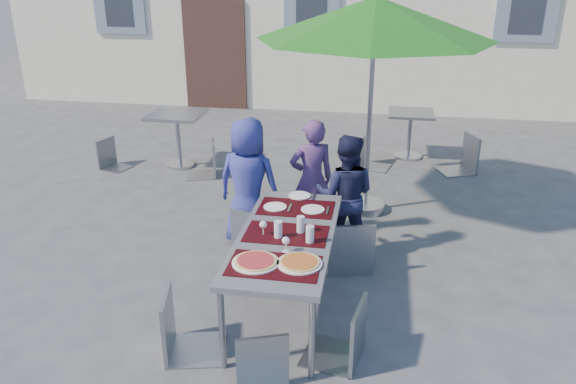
% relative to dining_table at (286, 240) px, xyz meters
% --- Properties ---
extents(ground, '(90.00, 90.00, 0.00)m').
position_rel_dining_table_xyz_m(ground, '(-0.74, -0.31, -0.70)').
color(ground, '#424244').
rests_on(ground, ground).
extents(dining_table, '(0.80, 1.85, 0.76)m').
position_rel_dining_table_xyz_m(dining_table, '(0.00, 0.00, 0.00)').
color(dining_table, '#3F3F44').
rests_on(dining_table, ground).
extents(pizza_near_left, '(0.37, 0.37, 0.03)m').
position_rel_dining_table_xyz_m(pizza_near_left, '(-0.15, -0.54, 0.07)').
color(pizza_near_left, white).
rests_on(pizza_near_left, dining_table).
extents(pizza_near_right, '(0.35, 0.35, 0.03)m').
position_rel_dining_table_xyz_m(pizza_near_right, '(0.19, -0.50, 0.07)').
color(pizza_near_right, white).
rests_on(pizza_near_right, dining_table).
extents(glassware, '(0.48, 0.43, 0.15)m').
position_rel_dining_table_xyz_m(glassware, '(0.06, -0.08, 0.13)').
color(glassware, silver).
rests_on(glassware, dining_table).
extents(place_settings, '(0.62, 0.53, 0.01)m').
position_rel_dining_table_xyz_m(place_settings, '(-0.01, 0.63, 0.06)').
color(place_settings, white).
rests_on(place_settings, dining_table).
extents(child_0, '(0.76, 0.55, 1.42)m').
position_rel_dining_table_xyz_m(child_0, '(-0.62, 1.21, 0.02)').
color(child_0, navy).
rests_on(child_0, ground).
extents(child_1, '(0.59, 0.49, 1.37)m').
position_rel_dining_table_xyz_m(child_1, '(0.03, 1.49, -0.01)').
color(child_1, '#583670').
rests_on(child_1, ground).
extents(child_2, '(0.65, 0.40, 1.31)m').
position_rel_dining_table_xyz_m(child_2, '(0.42, 1.17, -0.04)').
color(child_2, '#1A1C3B').
rests_on(child_2, ground).
extents(chair_0, '(0.50, 0.50, 0.90)m').
position_rel_dining_table_xyz_m(chair_0, '(-0.57, 1.08, -0.17)').
color(chair_0, '#91969C').
rests_on(chair_0, ground).
extents(chair_1, '(0.45, 0.45, 0.97)m').
position_rel_dining_table_xyz_m(chair_1, '(-0.09, 0.99, -0.12)').
color(chair_1, gray).
rests_on(chair_1, ground).
extents(chair_2, '(0.57, 0.57, 1.05)m').
position_rel_dining_table_xyz_m(chair_2, '(0.51, 0.77, -0.08)').
color(chair_2, gray).
rests_on(chair_2, ground).
extents(chair_3, '(0.54, 0.54, 1.01)m').
position_rel_dining_table_xyz_m(chair_3, '(-0.71, -0.74, -0.10)').
color(chair_3, gray).
rests_on(chair_3, ground).
extents(chair_4, '(0.51, 0.50, 0.98)m').
position_rel_dining_table_xyz_m(chair_4, '(0.57, -0.62, -0.12)').
color(chair_4, gray).
rests_on(chair_4, ground).
extents(chair_5, '(0.50, 0.50, 0.87)m').
position_rel_dining_table_xyz_m(chair_5, '(0.04, -1.14, -0.19)').
color(chair_5, gray).
rests_on(chair_5, ground).
extents(patio_umbrella, '(2.71, 2.71, 2.56)m').
position_rel_dining_table_xyz_m(patio_umbrella, '(0.60, 2.29, 1.61)').
color(patio_umbrella, '#ADB0B5').
rests_on(patio_umbrella, ground).
extents(cafe_table_0, '(0.77, 0.77, 0.83)m').
position_rel_dining_table_xyz_m(cafe_table_0, '(-2.25, 3.49, -0.10)').
color(cafe_table_0, '#ADB0B5').
rests_on(cafe_table_0, ground).
extents(bg_chair_l_0, '(0.47, 0.47, 0.84)m').
position_rel_dining_table_xyz_m(bg_chair_l_0, '(-3.25, 3.25, -0.21)').
color(bg_chair_l_0, gray).
rests_on(bg_chair_l_0, ground).
extents(bg_chair_r_0, '(0.54, 0.53, 0.96)m').
position_rel_dining_table_xyz_m(bg_chair_r_0, '(-1.72, 3.16, -0.14)').
color(bg_chair_r_0, '#91959C').
rests_on(bg_chair_r_0, ground).
extents(cafe_table_1, '(0.69, 0.69, 0.74)m').
position_rel_dining_table_xyz_m(cafe_table_1, '(1.20, 4.49, -0.19)').
color(cafe_table_1, '#ADB0B5').
rests_on(cafe_table_1, ground).
extents(bg_chair_l_1, '(0.50, 0.50, 0.92)m').
position_rel_dining_table_xyz_m(bg_chair_l_1, '(0.61, 3.93, -0.16)').
color(bg_chair_l_1, gray).
rests_on(bg_chair_l_1, ground).
extents(bg_chair_r_1, '(0.60, 0.60, 1.05)m').
position_rel_dining_table_xyz_m(bg_chair_r_1, '(1.98, 3.97, -0.07)').
color(bg_chair_r_1, gray).
rests_on(bg_chair_r_1, ground).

